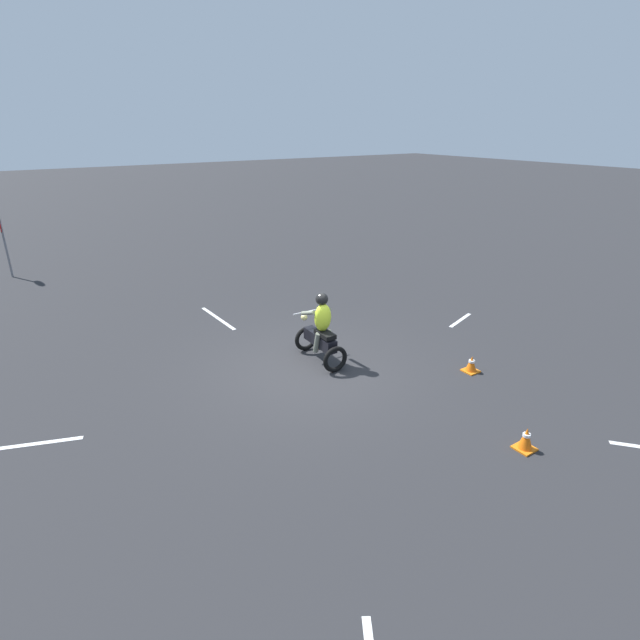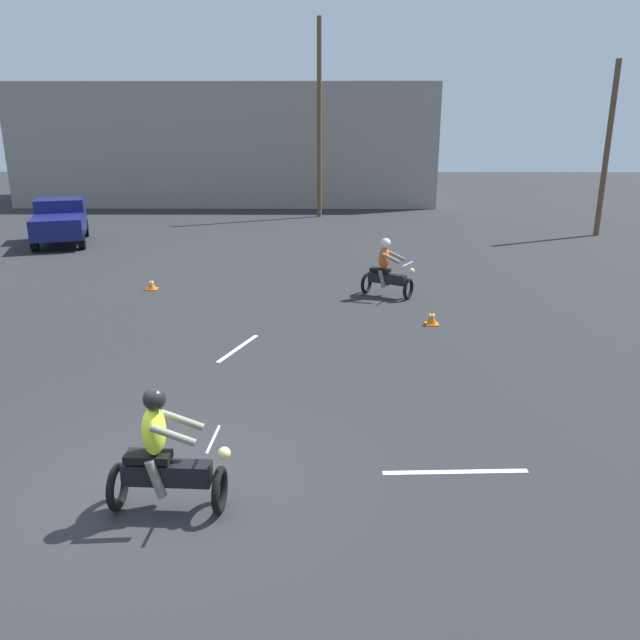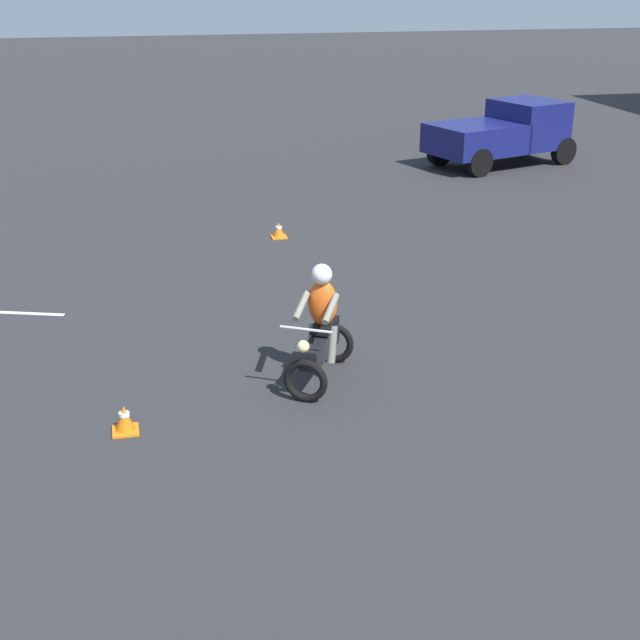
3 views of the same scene
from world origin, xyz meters
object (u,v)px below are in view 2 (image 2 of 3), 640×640
motorcycle_rider_background (386,271)px  traffic_cone_mid_center (152,284)px  utility_pole_far (319,121)px  utility_pole_near (607,150)px  pickup_truck (60,221)px  traffic_cone_near_left (432,318)px  motorcycle_rider_foreground (163,458)px

motorcycle_rider_background → traffic_cone_mid_center: 6.92m
utility_pole_far → traffic_cone_mid_center: bearing=-107.0°
traffic_cone_mid_center → utility_pole_near: utility_pole_near is taller
pickup_truck → traffic_cone_mid_center: 9.46m
traffic_cone_near_left → pickup_truck: bearing=141.2°
motorcycle_rider_foreground → traffic_cone_near_left: size_ratio=4.74×
traffic_cone_near_left → traffic_cone_mid_center: 8.44m
pickup_truck → utility_pole_far: utility_pole_far is taller
motorcycle_rider_foreground → motorcycle_rider_background: (3.68, 10.38, 0.00)m
motorcycle_rider_foreground → utility_pole_far: 27.02m
utility_pole_far → pickup_truck: bearing=-142.3°
traffic_cone_near_left → traffic_cone_mid_center: (-7.76, 3.33, -0.02)m
utility_pole_near → pickup_truck: bearing=-174.2°
traffic_cone_mid_center → utility_pole_far: size_ratio=0.03×
motorcycle_rider_background → utility_pole_near: utility_pole_near is taller
pickup_truck → motorcycle_rider_foreground: bearing=-82.3°
pickup_truck → traffic_cone_near_left: bearing=-56.7°
motorcycle_rider_background → traffic_cone_near_left: (0.89, -2.66, -0.56)m
motorcycle_rider_background → pickup_truck: (-12.60, 8.17, 0.20)m
motorcycle_rider_background → utility_pole_near: 14.95m
traffic_cone_mid_center → motorcycle_rider_background: bearing=-5.6°
traffic_cone_near_left → utility_pole_near: (9.37, 13.14, 3.47)m
motorcycle_rider_foreground → utility_pole_near: size_ratio=0.23×
traffic_cone_mid_center → utility_pole_far: 16.97m
motorcycle_rider_background → utility_pole_near: (10.26, 10.48, 2.91)m
motorcycle_rider_background → utility_pole_near: bearing=165.4°
pickup_truck → traffic_cone_near_left: (13.49, -10.82, -0.76)m
traffic_cone_near_left → traffic_cone_mid_center: size_ratio=1.09×
motorcycle_rider_background → pickup_truck: size_ratio=0.37×
motorcycle_rider_background → traffic_cone_mid_center: size_ratio=5.19×
motorcycle_rider_background → traffic_cone_mid_center: bearing=-65.8°
motorcycle_rider_foreground → traffic_cone_near_left: motorcycle_rider_foreground is taller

